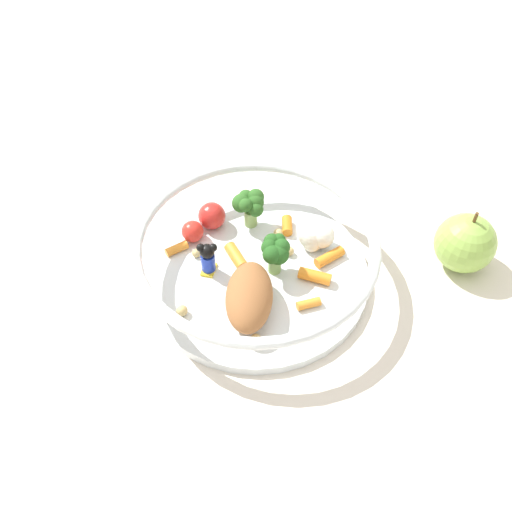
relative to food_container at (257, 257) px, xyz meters
name	(u,v)px	position (x,y,z in m)	size (l,w,h in m)	color
ground_plane	(255,277)	(0.00, 0.00, -0.03)	(2.40, 2.40, 0.00)	silver
food_container	(257,257)	(0.00, 0.00, 0.00)	(0.26, 0.26, 0.06)	white
loose_apple	(464,243)	(-0.22, -0.02, 0.00)	(0.07, 0.07, 0.08)	#8CB74C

